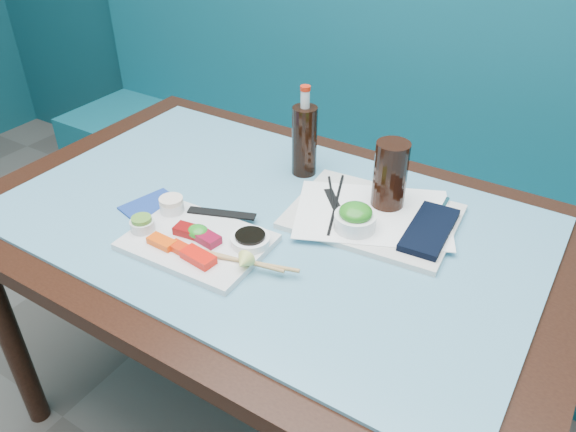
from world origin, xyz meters
The scene contains 34 objects.
booth_bench centered at (0.00, 2.29, 0.37)m, with size 3.00×0.56×1.17m.
dining_table centered at (0.00, 1.45, 0.67)m, with size 1.40×0.90×0.75m.
glass_top centered at (0.00, 1.45, 0.75)m, with size 1.22×0.76×0.01m, color #5894B0.
sashimi_plate centered at (-0.07, 1.28, 0.77)m, with size 0.30×0.21×0.02m, color silver.
salmon_left centered at (-0.12, 1.23, 0.78)m, with size 0.06×0.03×0.02m, color #FF4D0A.
salmon_mid centered at (-0.07, 1.23, 0.78)m, with size 0.06×0.03×0.01m, color red.
salmon_right centered at (-0.02, 1.23, 0.78)m, with size 0.07×0.04×0.02m, color red.
tuna_left centered at (-0.10, 1.29, 0.78)m, with size 0.06×0.03×0.02m, color maroon.
tuna_right centered at (-0.04, 1.29, 0.78)m, with size 0.06×0.03×0.02m, color maroon.
seaweed_garnish centered at (-0.07, 1.29, 0.79)m, with size 0.05×0.04×0.03m, color #248C20.
ramekin_wasabi centered at (-0.19, 1.25, 0.78)m, with size 0.05×0.05×0.02m, color silver.
wasabi_fill centered at (-0.19, 1.25, 0.80)m, with size 0.04×0.04×0.01m, color #558C2D.
ramekin_ginger centered at (-0.19, 1.34, 0.78)m, with size 0.06×0.06×0.02m, color white.
ginger_fill centered at (-0.19, 1.34, 0.80)m, with size 0.05×0.05×0.01m, color #F1DEC6.
soy_dish centered at (0.04, 1.33, 0.78)m, with size 0.08×0.08×0.02m, color white.
soy_fill centered at (0.04, 1.33, 0.79)m, with size 0.07×0.07×0.01m, color black.
lemon_wedge centered at (0.08, 1.25, 0.79)m, with size 0.04×0.04×0.03m, color #D7E06A.
chopstick_sleeve centered at (-0.08, 1.39, 0.78)m, with size 0.16×0.02×0.00m, color black.
wooden_chopstick_a centered at (0.04, 1.27, 0.78)m, with size 0.01×0.01×0.22m, color #A9844F.
wooden_chopstick_b centered at (0.05, 1.27, 0.78)m, with size 0.01×0.01×0.26m, color tan.
serving_tray centered at (0.21, 1.57, 0.76)m, with size 0.37×0.28×0.01m, color silver.
paper_placemat centered at (0.21, 1.57, 0.77)m, with size 0.35×0.25×0.00m, color white.
seaweed_bowl centered at (0.20, 1.50, 0.79)m, with size 0.09×0.09×0.04m, color white.
seaweed_salad centered at (0.20, 1.50, 0.82)m, with size 0.07×0.07×0.04m, color #267D1C.
cola_glass centered at (0.22, 1.63, 0.85)m, with size 0.08×0.08×0.16m, color black.
navy_pouch centered at (0.35, 1.57, 0.78)m, with size 0.08×0.20×0.02m, color black.
fork centered at (0.34, 1.68, 0.78)m, with size 0.01×0.01×0.08m, color white.
black_chopstick_a centered at (0.11, 1.56, 0.77)m, with size 0.01×0.01×0.24m, color black.
black_chopstick_b centered at (0.12, 1.56, 0.78)m, with size 0.01×0.01×0.26m, color black.
tray_sleeve centered at (0.12, 1.56, 0.77)m, with size 0.02×0.13×0.00m, color black.
cola_bottle_body centered at (-0.03, 1.67, 0.85)m, with size 0.06×0.06×0.18m, color black.
cola_bottle_neck centered at (-0.03, 1.67, 0.96)m, with size 0.02×0.02×0.04m, color silver.
cola_bottle_cap centered at (-0.03, 1.67, 0.99)m, with size 0.03×0.03×0.01m, color red.
blue_napkin centered at (-0.24, 1.33, 0.76)m, with size 0.13×0.13×0.01m, color navy.
Camera 1 is at (0.62, 0.57, 1.49)m, focal length 35.00 mm.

